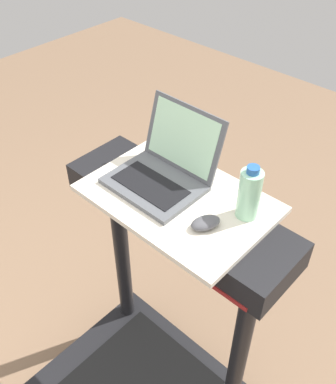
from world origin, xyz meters
name	(u,v)px	position (x,y,z in m)	size (l,w,h in m)	color
desk_board	(178,198)	(0.00, 0.70, 1.15)	(0.64, 0.43, 0.02)	beige
laptop	(163,169)	(-0.10, 0.73, 1.21)	(0.32, 0.31, 0.25)	#515459
computer_mouse	(206,223)	(0.16, 0.65, 1.18)	(0.06, 0.10, 0.03)	#4C4C51
water_bottle	(249,194)	(0.23, 0.78, 1.25)	(0.07, 0.07, 0.20)	#9EDBB2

